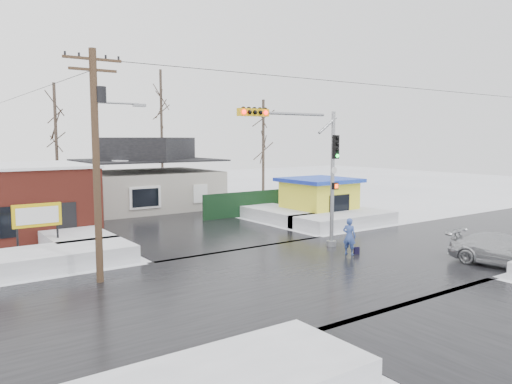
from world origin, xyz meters
TOP-DOWN VIEW (x-y plane):
  - ground at (0.00, 0.00)m, footprint 120.00×120.00m
  - road_ns at (0.00, 0.00)m, footprint 10.00×120.00m
  - road_ew at (0.00, 0.00)m, footprint 120.00×10.00m
  - snowbank_nw at (-9.00, 7.00)m, footprint 7.00×3.00m
  - snowbank_ne at (9.00, 7.00)m, footprint 7.00×3.00m
  - snowbank_nside_w at (-7.00, 12.00)m, footprint 3.00×8.00m
  - snowbank_nside_e at (7.00, 12.00)m, footprint 3.00×8.00m
  - traffic_signal at (2.43, 2.97)m, footprint 6.05×0.68m
  - utility_pole at (-7.93, 3.50)m, footprint 3.15×0.44m
  - marquee_sign at (-9.00, 9.49)m, footprint 2.20×0.21m
  - house at (2.00, 22.00)m, footprint 10.40×8.40m
  - kiosk at (9.50, 9.99)m, footprint 4.60×4.60m
  - fence at (6.50, 14.00)m, footprint 8.00×0.12m
  - tree_far_left at (-4.00, 26.00)m, footprint 3.00×3.00m
  - tree_far_mid at (6.00, 28.00)m, footprint 3.00×3.00m
  - tree_far_right at (12.00, 20.00)m, footprint 3.00×3.00m
  - pedestrian at (3.36, 1.12)m, footprint 0.65×0.77m
  - car at (7.35, -4.44)m, footprint 2.72×5.04m
  - shopping_bag at (3.74, 0.98)m, footprint 0.30×0.19m

SIDE VIEW (x-z plane):
  - ground at x=0.00m, z-range 0.00..0.00m
  - road_ns at x=0.00m, z-range 0.00..0.02m
  - road_ew at x=0.00m, z-range 0.00..0.02m
  - shopping_bag at x=3.74m, z-range 0.00..0.35m
  - snowbank_nw at x=-9.00m, z-range 0.00..0.80m
  - snowbank_ne at x=9.00m, z-range 0.00..0.80m
  - snowbank_nside_w at x=-7.00m, z-range 0.00..0.80m
  - snowbank_nside_e at x=7.00m, z-range 0.00..0.80m
  - car at x=7.35m, z-range 0.00..1.39m
  - pedestrian at x=3.36m, z-range 0.00..1.80m
  - fence at x=6.50m, z-range 0.00..1.80m
  - kiosk at x=9.50m, z-range 0.03..2.90m
  - marquee_sign at x=-9.00m, z-range 0.65..3.20m
  - house at x=2.00m, z-range -0.26..5.50m
  - traffic_signal at x=2.43m, z-range 1.04..8.04m
  - utility_pole at x=-7.93m, z-range 0.61..9.61m
  - tree_far_right at x=12.00m, z-range 2.66..11.66m
  - tree_far_left at x=-4.00m, z-range 2.95..12.95m
  - tree_far_mid at x=6.00m, z-range 3.54..15.54m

